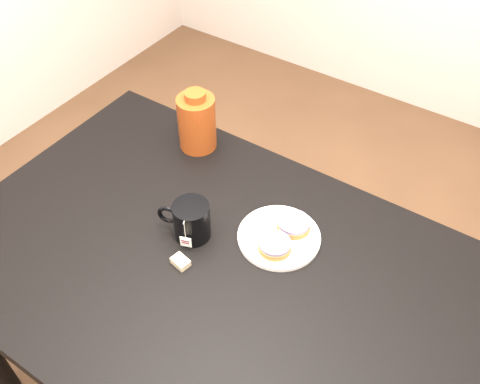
# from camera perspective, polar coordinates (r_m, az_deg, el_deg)

# --- Properties ---
(table) EXTENTS (1.40, 0.90, 0.75)m
(table) POSITION_cam_1_polar(r_m,az_deg,el_deg) (1.42, -2.34, -9.96)
(table) COLOR black
(table) RESTS_ON ground_plane
(plate) EXTENTS (0.22, 0.22, 0.02)m
(plate) POSITION_cam_1_polar(r_m,az_deg,el_deg) (1.40, 4.18, -4.76)
(plate) COLOR white
(plate) RESTS_ON table
(bagel_back) EXTENTS (0.10, 0.10, 0.03)m
(bagel_back) POSITION_cam_1_polar(r_m,az_deg,el_deg) (1.41, 5.75, -3.46)
(bagel_back) COLOR brown
(bagel_back) RESTS_ON plate
(bagel_front) EXTENTS (0.12, 0.12, 0.03)m
(bagel_front) POSITION_cam_1_polar(r_m,az_deg,el_deg) (1.36, 3.73, -5.71)
(bagel_front) COLOR brown
(bagel_front) RESTS_ON plate
(mug) EXTENTS (0.15, 0.12, 0.11)m
(mug) POSITION_cam_1_polar(r_m,az_deg,el_deg) (1.38, -5.26, -3.03)
(mug) COLOR black
(mug) RESTS_ON table
(teabag_pouch) EXTENTS (0.05, 0.04, 0.02)m
(teabag_pouch) POSITION_cam_1_polar(r_m,az_deg,el_deg) (1.35, -6.36, -7.41)
(teabag_pouch) COLOR #C6B793
(teabag_pouch) RESTS_ON table
(bagel_package) EXTENTS (0.14, 0.14, 0.20)m
(bagel_package) POSITION_cam_1_polar(r_m,az_deg,el_deg) (1.62, -4.63, 7.47)
(bagel_package) COLOR #60220C
(bagel_package) RESTS_ON table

